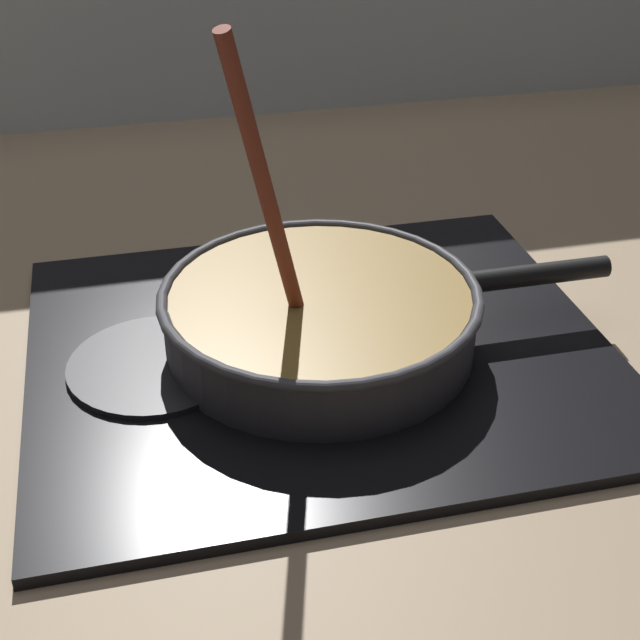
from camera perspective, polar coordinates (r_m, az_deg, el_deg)
The scene contains 5 objects.
ground at distance 0.84m, azimuth -8.29°, elevation -7.27°, with size 2.40×1.60×0.04m, color #9E8466.
hob_plate at distance 0.89m, azimuth 0.00°, elevation -1.93°, with size 0.56×0.48×0.01m, color black.
burner_ring at distance 0.89m, azimuth 0.00°, elevation -1.39°, with size 0.16×0.16×0.01m, color #592D0C.
spare_burner at distance 0.87m, azimuth -10.34°, elevation -2.77°, with size 0.16×0.16×0.01m, color #262628.
cooking_pan at distance 0.87m, azimuth 0.07°, elevation 0.31°, with size 0.45×0.31×0.33m.
Camera 1 is at (-0.03, -0.65, 0.51)m, focal length 50.88 mm.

